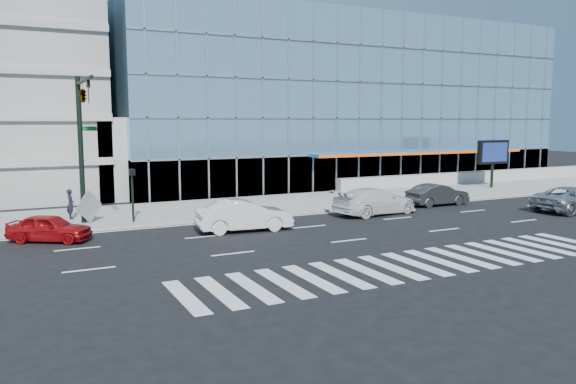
% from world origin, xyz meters
% --- Properties ---
extents(ground, '(160.00, 160.00, 0.00)m').
position_xyz_m(ground, '(0.00, 0.00, 0.00)').
color(ground, black).
rests_on(ground, ground).
extents(sidewalk, '(120.00, 8.00, 0.15)m').
position_xyz_m(sidewalk, '(0.00, 8.00, 0.07)').
color(sidewalk, gray).
rests_on(sidewalk, ground).
extents(theatre_building, '(42.00, 26.00, 15.00)m').
position_xyz_m(theatre_building, '(14.00, 26.00, 7.50)').
color(theatre_building, '#73A3C0').
rests_on(theatre_building, ground).
extents(ramp_block, '(6.00, 8.00, 6.00)m').
position_xyz_m(ramp_block, '(-6.00, 18.00, 3.00)').
color(ramp_block, gray).
rests_on(ramp_block, ground).
extents(retaining_wall, '(30.00, 0.80, 1.00)m').
position_xyz_m(retaining_wall, '(24.00, 11.60, 0.65)').
color(retaining_wall, gray).
rests_on(retaining_wall, sidewalk).
extents(traffic_signal, '(1.14, 5.74, 8.00)m').
position_xyz_m(traffic_signal, '(-11.00, 4.57, 6.16)').
color(traffic_signal, black).
rests_on(traffic_signal, sidewalk).
extents(ped_signal_post, '(0.30, 0.33, 3.00)m').
position_xyz_m(ped_signal_post, '(-8.50, 4.94, 2.14)').
color(ped_signal_post, black).
rests_on(ped_signal_post, sidewalk).
extents(marquee_sign, '(3.20, 0.43, 4.00)m').
position_xyz_m(marquee_sign, '(22.00, 7.99, 3.07)').
color(marquee_sign, black).
rests_on(marquee_sign, sidewalk).
extents(silver_suv, '(5.79, 2.78, 1.59)m').
position_xyz_m(silver_suv, '(17.61, -3.01, 0.80)').
color(silver_suv, '#BABABF').
rests_on(silver_suv, ground).
extents(white_suv, '(5.95, 3.03, 1.66)m').
position_xyz_m(white_suv, '(5.61, 1.80, 0.83)').
color(white_suv, silver).
rests_on(white_suv, ground).
extents(white_sedan, '(5.16, 2.24, 1.65)m').
position_xyz_m(white_sedan, '(-3.65, 0.50, 0.83)').
color(white_sedan, silver).
rests_on(white_sedan, ground).
extents(dark_sedan, '(4.50, 1.62, 1.48)m').
position_xyz_m(dark_sedan, '(11.61, 2.92, 0.74)').
color(dark_sedan, black).
rests_on(dark_sedan, ground).
extents(red_sedan, '(4.17, 3.40, 1.34)m').
position_xyz_m(red_sedan, '(-13.00, 2.24, 0.67)').
color(red_sedan, '#990B0E').
rests_on(red_sedan, ground).
extents(pedestrian, '(0.48, 0.68, 1.73)m').
position_xyz_m(pedestrian, '(-11.53, 7.55, 1.02)').
color(pedestrian, black).
rests_on(pedestrian, sidewalk).
extents(tilted_panel, '(1.53, 1.11, 1.84)m').
position_xyz_m(tilted_panel, '(-10.75, 5.69, 1.07)').
color(tilted_panel, gray).
rests_on(tilted_panel, sidewalk).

